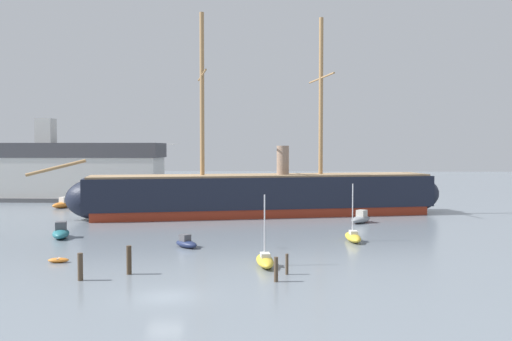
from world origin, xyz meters
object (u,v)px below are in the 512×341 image
object	(u,v)px
motorboat_far_left	(63,204)
dockside_warehouse_left	(52,171)
mooring_piling_nearest	(80,267)
mooring_piling_right_pair	(276,269)
dinghy_foreground_left	(58,260)
motorboat_near_centre	(186,243)
sailboat_distant_centre	(237,202)
motorboat_mid_left	(61,232)
sailboat_mid_right	(353,237)
mooring_piling_midwater	(287,264)
mooring_piling_left_pair	(129,260)
seagull_in_flight	(173,144)
sailboat_foreground_right	(265,260)
motorboat_alongside_stern	(361,218)
tall_ship	(263,194)

from	to	relation	value
motorboat_far_left	dockside_warehouse_left	bearing A→B (deg)	119.35
mooring_piling_nearest	mooring_piling_right_pair	distance (m)	15.51
dinghy_foreground_left	motorboat_near_centre	bearing A→B (deg)	37.78
sailboat_distant_centre	dockside_warehouse_left	bearing A→B (deg)	169.15
motorboat_mid_left	sailboat_mid_right	distance (m)	33.63
mooring_piling_midwater	mooring_piling_left_pair	bearing A→B (deg)	-177.70
mooring_piling_left_pair	seagull_in_flight	xyz separation A→B (m)	(1.49, 11.57, 9.66)
sailboat_mid_right	seagull_in_flight	bearing A→B (deg)	-164.55
mooring_piling_right_pair	seagull_in_flight	size ratio (longest dim) A/B	1.54
sailboat_foreground_right	motorboat_near_centre	size ratio (longest dim) A/B	1.94
motorboat_near_centre	seagull_in_flight	bearing A→B (deg)	-145.86
motorboat_alongside_stern	mooring_piling_left_pair	size ratio (longest dim) A/B	1.86
sailboat_distant_centre	sailboat_foreground_right	bearing A→B (deg)	-82.65
tall_ship	dinghy_foreground_left	size ratio (longest dim) A/B	31.97
dinghy_foreground_left	mooring_piling_midwater	bearing A→B (deg)	-10.24
tall_ship	dinghy_foreground_left	distance (m)	39.61
sailboat_foreground_right	dockside_warehouse_left	bearing A→B (deg)	126.80
motorboat_alongside_stern	mooring_piling_midwater	size ratio (longest dim) A/B	2.58
sailboat_foreground_right	dockside_warehouse_left	distance (m)	74.32
motorboat_far_left	dockside_warehouse_left	distance (m)	17.17
sailboat_mid_right	mooring_piling_nearest	bearing A→B (deg)	-141.36
seagull_in_flight	motorboat_mid_left	bearing A→B (deg)	157.25
sailboat_foreground_right	mooring_piling_left_pair	xyz separation A→B (m)	(-11.19, -3.67, 0.66)
dinghy_foreground_left	dockside_warehouse_left	size ratio (longest dim) A/B	0.04
mooring_piling_midwater	mooring_piling_nearest	bearing A→B (deg)	-170.32
mooring_piling_left_pair	motorboat_alongside_stern	bearing A→B (deg)	53.48
mooring_piling_left_pair	dinghy_foreground_left	bearing A→B (deg)	151.01
motorboat_mid_left	mooring_piling_right_pair	bearing A→B (deg)	-37.92
mooring_piling_right_pair	mooring_piling_midwater	distance (m)	2.67
mooring_piling_midwater	seagull_in_flight	world-z (taller)	seagull_in_flight
mooring_piling_right_pair	seagull_in_flight	world-z (taller)	seagull_in_flight
tall_ship	motorboat_mid_left	world-z (taller)	tall_ship
motorboat_alongside_stern	motorboat_far_left	world-z (taller)	motorboat_far_left
motorboat_alongside_stern	mooring_piling_right_pair	xyz separation A→B (m)	(-11.51, -34.05, 0.36)
sailboat_foreground_right	dockside_warehouse_left	size ratio (longest dim) A/B	0.13
sailboat_mid_right	sailboat_distant_centre	bearing A→B (deg)	112.61
motorboat_mid_left	mooring_piling_right_pair	world-z (taller)	mooring_piling_right_pair
dockside_warehouse_left	mooring_piling_left_pair	bearing A→B (deg)	-62.21
motorboat_alongside_stern	motorboat_far_left	xyz separation A→B (m)	(-48.91, 16.67, 0.03)
sailboat_mid_right	dockside_warehouse_left	distance (m)	71.15
dinghy_foreground_left	sailboat_mid_right	size ratio (longest dim) A/B	0.30
tall_ship	motorboat_mid_left	bearing A→B (deg)	-135.86
dockside_warehouse_left	seagull_in_flight	distance (m)	62.29
motorboat_mid_left	dinghy_foreground_left	bearing A→B (deg)	-68.74
dinghy_foreground_left	sailboat_mid_right	bearing A→B (deg)	23.87
sailboat_foreground_right	motorboat_far_left	size ratio (longest dim) A/B	1.32
dockside_warehouse_left	seagull_in_flight	xyz separation A→B (m)	(34.71, -51.46, 5.18)
motorboat_far_left	tall_ship	bearing A→B (deg)	-14.52
mooring_piling_left_pair	motorboat_near_centre	bearing A→B (deg)	77.94
sailboat_mid_right	motorboat_far_left	distance (m)	55.83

